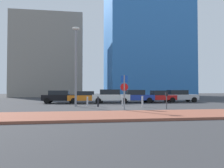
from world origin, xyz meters
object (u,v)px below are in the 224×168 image
object	(u,v)px
parked_car_blue	(135,96)
traffic_bollard_edge	(142,102)
street_lamp	(76,60)
traffic_bollard_near	(122,100)
parked_car_silver	(179,96)
parked_car_white	(110,96)
parked_car_orange	(86,97)
parking_sign_post	(124,88)
parked_car_black	(60,96)
parked_car_red	(159,96)
traffic_bollard_far	(87,101)
traffic_bollard_mid	(98,102)
parking_meter	(167,98)

from	to	relation	value
parked_car_blue	traffic_bollard_edge	bearing A→B (deg)	-98.92
street_lamp	traffic_bollard_near	xyz separation A→B (m)	(4.38, -0.11, -3.82)
parked_car_silver	street_lamp	distance (m)	14.09
parked_car_white	street_lamp	size ratio (longest dim) A/B	0.60
parked_car_blue	traffic_bollard_edge	size ratio (longest dim) A/B	4.22
parked_car_orange	parking_sign_post	xyz separation A→B (m)	(2.84, -8.24, 0.97)
parked_car_black	parked_car_red	bearing A→B (deg)	-0.54
parked_car_silver	parking_sign_post	xyz separation A→B (m)	(-8.81, -8.56, 0.91)
traffic_bollard_near	parked_car_black	bearing A→B (deg)	141.48
parked_car_orange	parked_car_red	size ratio (longest dim) A/B	1.13
parking_sign_post	traffic_bollard_far	xyz separation A→B (m)	(-2.77, 4.38, -1.26)
parked_car_black	parked_car_blue	world-z (taller)	parked_car_blue
parked_car_black	traffic_bollard_edge	world-z (taller)	parked_car_black
traffic_bollard_near	traffic_bollard_far	distance (m)	3.41
traffic_bollard_mid	traffic_bollard_edge	size ratio (longest dim) A/B	0.93
parked_car_silver	traffic_bollard_near	world-z (taller)	parked_car_silver
parked_car_orange	parked_car_silver	xyz separation A→B (m)	(11.65, 0.32, 0.05)
parked_car_red	traffic_bollard_far	xyz separation A→B (m)	(-8.85, -3.97, -0.29)
traffic_bollard_near	traffic_bollard_far	xyz separation A→B (m)	(-3.28, 0.93, -0.09)
parked_car_red	parking_meter	distance (m)	8.73
parked_car_white	parked_car_black	bearing A→B (deg)	176.05
parking_sign_post	parked_car_black	bearing A→B (deg)	124.36
parking_sign_post	street_lamp	bearing A→B (deg)	137.41
parked_car_white	parked_car_silver	world-z (taller)	parked_car_white
parked_car_blue	parked_car_red	size ratio (longest dim) A/B	1.08
parking_sign_post	parking_meter	size ratio (longest dim) A/B	2.03
parked_car_black	street_lamp	distance (m)	6.37
parking_meter	traffic_bollard_mid	distance (m)	6.11
traffic_bollard_mid	traffic_bollard_edge	bearing A→B (deg)	-14.91
parked_car_white	traffic_bollard_near	size ratio (longest dim) A/B	4.19
parked_car_black	parked_car_red	world-z (taller)	parked_car_black
parked_car_black	traffic_bollard_near	bearing A→B (deg)	-38.52
traffic_bollard_mid	traffic_bollard_edge	xyz separation A→B (m)	(3.89, -1.04, 0.03)
parked_car_red	parking_sign_post	distance (m)	10.38
traffic_bollard_near	traffic_bollard_mid	bearing A→B (deg)	-169.43
traffic_bollard_far	parked_car_white	bearing A→B (deg)	53.12
parking_meter	parked_car_orange	bearing A→B (deg)	127.58
parked_car_white	parked_car_silver	bearing A→B (deg)	3.24
parked_car_orange	parked_car_silver	bearing A→B (deg)	1.58
parked_car_white	traffic_bollard_mid	world-z (taller)	parked_car_white
parked_car_orange	traffic_bollard_edge	distance (m)	7.95
traffic_bollard_far	street_lamp	bearing A→B (deg)	-143.34
parked_car_red	parking_meter	bearing A→B (deg)	-107.35
parked_car_orange	parked_car_black	bearing A→B (deg)	175.66
parked_car_orange	parking_meter	world-z (taller)	parked_car_orange
parked_car_red	traffic_bollard_edge	size ratio (longest dim) A/B	3.92
parked_car_red	street_lamp	world-z (taller)	street_lamp
parking_meter	traffic_bollard_edge	size ratio (longest dim) A/B	1.33
parked_car_orange	traffic_bollard_near	xyz separation A→B (m)	(3.35, -4.79, -0.20)
street_lamp	parked_car_white	bearing A→B (deg)	49.37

